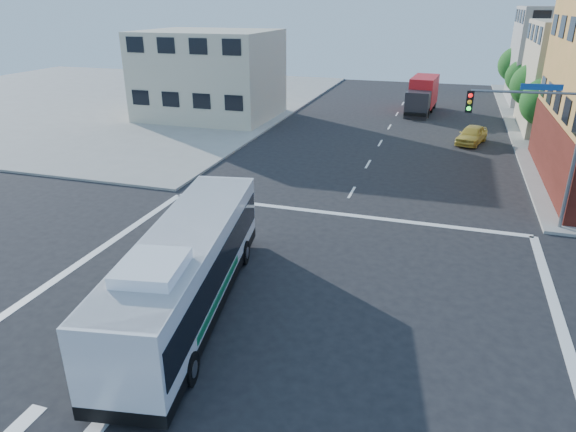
% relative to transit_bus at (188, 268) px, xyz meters
% --- Properties ---
extents(ground, '(120.00, 120.00, 0.00)m').
position_rel_transit_bus_xyz_m(ground, '(3.24, 1.12, -1.72)').
color(ground, black).
rests_on(ground, ground).
extents(sidewalk_nw, '(50.00, 50.00, 0.15)m').
position_rel_transit_bus_xyz_m(sidewalk_nw, '(-31.76, 36.12, -1.64)').
color(sidewalk_nw, gray).
rests_on(sidewalk_nw, ground).
extents(building_east_far, '(12.06, 10.06, 10.00)m').
position_rel_transit_bus_xyz_m(building_east_far, '(20.22, 49.10, 3.29)').
color(building_east_far, '#9D9D98').
rests_on(building_east_far, ground).
extents(building_west, '(12.06, 10.06, 8.00)m').
position_rel_transit_bus_xyz_m(building_west, '(-13.78, 31.10, 2.29)').
color(building_west, beige).
rests_on(building_west, ground).
extents(signal_mast_ne, '(7.91, 1.13, 8.07)m').
position_rel_transit_bus_xyz_m(signal_mast_ne, '(12.32, 11.74, 3.26)').
color(signal_mast_ne, slate).
rests_on(signal_mast_ne, ground).
extents(street_tree_a, '(3.60, 3.60, 5.53)m').
position_rel_transit_bus_xyz_m(street_tree_a, '(15.14, 29.04, 1.87)').
color(street_tree_a, '#342412').
rests_on(street_tree_a, ground).
extents(street_tree_b, '(3.80, 3.80, 5.79)m').
position_rel_transit_bus_xyz_m(street_tree_b, '(15.14, 37.04, 2.03)').
color(street_tree_b, '#342412').
rests_on(street_tree_b, ground).
extents(street_tree_c, '(3.40, 3.40, 5.29)m').
position_rel_transit_bus_xyz_m(street_tree_c, '(15.14, 45.04, 1.74)').
color(street_tree_c, '#342412').
rests_on(street_tree_c, ground).
extents(street_tree_d, '(4.00, 4.00, 6.03)m').
position_rel_transit_bus_xyz_m(street_tree_d, '(15.14, 53.04, 2.16)').
color(street_tree_d, '#342412').
rests_on(street_tree_d, ground).
extents(transit_bus, '(4.53, 12.12, 3.51)m').
position_rel_transit_bus_xyz_m(transit_bus, '(0.00, 0.00, 0.00)').
color(transit_bus, black).
rests_on(transit_bus, ground).
extents(box_truck, '(2.80, 7.80, 3.45)m').
position_rel_transit_bus_xyz_m(box_truck, '(5.43, 39.68, -0.05)').
color(box_truck, '#26252B').
rests_on(box_truck, ground).
extents(parked_car, '(2.79, 4.48, 1.42)m').
position_rel_transit_bus_xyz_m(parked_car, '(10.12, 28.14, -1.01)').
color(parked_car, gold).
rests_on(parked_car, ground).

